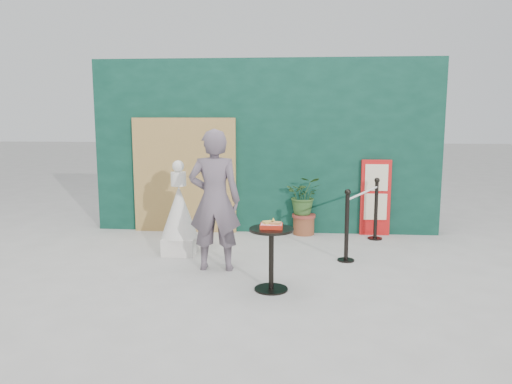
# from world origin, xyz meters

# --- Properties ---
(ground) EXTENTS (60.00, 60.00, 0.00)m
(ground) POSITION_xyz_m (0.00, 0.00, 0.00)
(ground) COLOR #ADAAA5
(ground) RESTS_ON ground
(back_wall) EXTENTS (6.00, 0.30, 3.00)m
(back_wall) POSITION_xyz_m (0.00, 3.15, 1.50)
(back_wall) COLOR #0A3025
(back_wall) RESTS_ON ground
(bamboo_fence) EXTENTS (1.80, 0.08, 2.00)m
(bamboo_fence) POSITION_xyz_m (-1.40, 2.94, 1.00)
(bamboo_fence) COLOR tan
(bamboo_fence) RESTS_ON ground
(woman) EXTENTS (0.70, 0.47, 1.88)m
(woman) POSITION_xyz_m (-0.52, 0.83, 0.94)
(woman) COLOR #60525E
(woman) RESTS_ON ground
(menu_board) EXTENTS (0.50, 0.07, 1.30)m
(menu_board) POSITION_xyz_m (1.90, 2.95, 0.65)
(menu_board) COLOR red
(menu_board) RESTS_ON ground
(statue) EXTENTS (0.55, 0.55, 1.40)m
(statue) POSITION_xyz_m (-1.17, 1.53, 0.57)
(statue) COLOR silver
(statue) RESTS_ON ground
(cafe_table) EXTENTS (0.52, 0.52, 0.75)m
(cafe_table) POSITION_xyz_m (0.27, 0.09, 0.50)
(cafe_table) COLOR black
(cafe_table) RESTS_ON ground
(food_basket) EXTENTS (0.26, 0.19, 0.11)m
(food_basket) POSITION_xyz_m (0.28, 0.10, 0.79)
(food_basket) COLOR red
(food_basket) RESTS_ON cafe_table
(planter) EXTENTS (0.60, 0.52, 1.02)m
(planter) POSITION_xyz_m (0.69, 2.90, 0.59)
(planter) COLOR brown
(planter) RESTS_ON ground
(stanchion_barrier) EXTENTS (0.84, 1.54, 1.03)m
(stanchion_barrier) POSITION_xyz_m (1.57, 2.01, 0.49)
(stanchion_barrier) COLOR black
(stanchion_barrier) RESTS_ON ground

